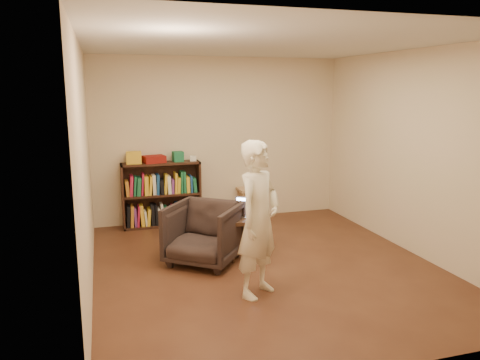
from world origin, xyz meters
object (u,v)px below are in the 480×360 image
object	(u,v)px
armchair	(204,233)
person	(259,219)
stool	(249,194)
laptop	(245,211)
side_table	(245,223)
bookshelf	(162,198)

from	to	relation	value
armchair	person	world-z (taller)	person
stool	laptop	distance (m)	1.63
armchair	person	bearing A→B (deg)	-34.18
stool	laptop	size ratio (longest dim) A/B	1.36
armchair	person	xyz separation A→B (m)	(0.35, -1.04, 0.43)
armchair	side_table	world-z (taller)	armchair
bookshelf	stool	xyz separation A→B (m)	(1.41, -0.06, -0.02)
stool	person	world-z (taller)	person
bookshelf	person	world-z (taller)	person
armchair	laptop	size ratio (longest dim) A/B	2.16
stool	side_table	bearing A→B (deg)	-109.67
bookshelf	side_table	xyz separation A→B (m)	(0.85, -1.65, -0.01)
stool	armchair	xyz separation A→B (m)	(-1.12, -1.69, -0.04)
stool	side_table	xyz separation A→B (m)	(-0.57, -1.58, 0.01)
stool	armchair	size ratio (longest dim) A/B	0.63
bookshelf	person	distance (m)	2.88
laptop	armchair	bearing A→B (deg)	-133.40
stool	person	xyz separation A→B (m)	(-0.78, -2.72, 0.39)
side_table	bookshelf	bearing A→B (deg)	117.18
stool	side_table	size ratio (longest dim) A/B	1.01
laptop	person	bearing A→B (deg)	-69.54
person	stool	bearing A→B (deg)	35.83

